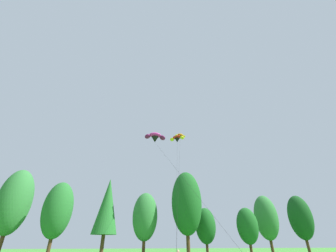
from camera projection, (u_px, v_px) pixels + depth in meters
treeline_tree_b at (14, 201)px, 39.98m from camera, size 5.84×5.84×14.97m
treeline_tree_c at (58, 210)px, 39.47m from camera, size 5.19×5.19×12.56m
treeline_tree_d at (107, 205)px, 40.94m from camera, size 4.58×4.58×13.55m
treeline_tree_e at (145, 216)px, 42.21m from camera, size 4.84×4.84×11.27m
treeline_tree_f at (187, 202)px, 43.26m from camera, size 6.00×6.00×15.54m
treeline_tree_g at (206, 226)px, 45.41m from camera, size 4.22×4.22×8.95m
treeline_tree_h at (247, 226)px, 43.12m from camera, size 4.14×4.14×8.66m
treeline_tree_i at (266, 217)px, 49.36m from camera, size 5.10×5.10×12.21m
treeline_tree_j at (300, 217)px, 50.86m from camera, size 5.18×5.18×12.51m
parafoil_kite_high_red_yellow at (177, 139)px, 45.69m from camera, size 6.46×21.25×21.29m
parafoil_kite_mid_magenta at (155, 137)px, 32.96m from camera, size 5.84×15.62×15.67m
parafoil_kite_far_orange at (180, 136)px, 45.83m from camera, size 6.77×20.22×21.68m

